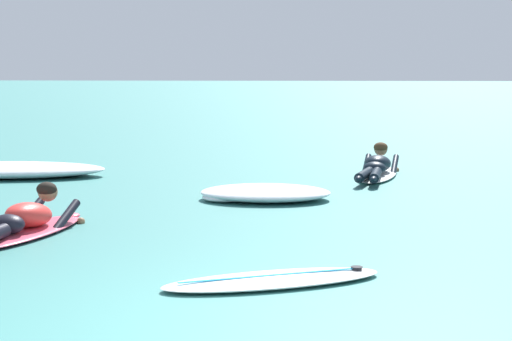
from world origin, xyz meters
TOP-DOWN VIEW (x-y plane):
  - ground_plane at (0.00, 10.00)m, footprint 120.00×120.00m
  - surfer_near at (-2.52, 3.32)m, footprint 1.01×2.49m
  - surfer_far at (1.39, 8.22)m, footprint 0.92×2.50m
  - drifting_surfboard at (0.12, 1.53)m, footprint 1.92×1.25m
  - whitewater_mid_left at (-4.24, 7.90)m, footprint 3.16×1.55m
  - whitewater_mid_right at (-0.17, 5.90)m, footprint 1.68×1.16m

SIDE VIEW (x-z plane):
  - ground_plane at x=0.00m, z-range 0.00..0.00m
  - drifting_surfboard at x=0.12m, z-range -0.05..0.11m
  - whitewater_mid_right at x=-0.17m, z-range -0.01..0.18m
  - whitewater_mid_left at x=-4.24m, z-range -0.01..0.22m
  - surfer_near at x=-2.52m, z-range -0.13..0.41m
  - surfer_far at x=1.39m, z-range -0.13..0.41m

